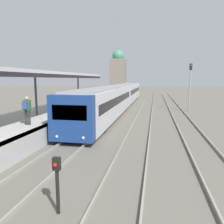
{
  "coord_description": "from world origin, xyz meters",
  "views": [
    {
      "loc": [
        4.44,
        0.63,
        3.67
      ],
      "look_at": [
        1.73,
        14.4,
        1.56
      ],
      "focal_mm": 35.0,
      "sensor_mm": 36.0,
      "label": 1
    }
  ],
  "objects_px": {
    "train_near": "(120,95)",
    "person_on_platform": "(27,108)",
    "signal_post_near": "(57,179)",
    "signal_mast_far": "(190,82)"
  },
  "relations": [
    {
      "from": "train_near",
      "to": "signal_post_near",
      "type": "distance_m",
      "value": 22.87
    },
    {
      "from": "train_near",
      "to": "person_on_platform",
      "type": "bearing_deg",
      "value": -99.48
    },
    {
      "from": "person_on_platform",
      "to": "signal_mast_far",
      "type": "relative_size",
      "value": 0.31
    },
    {
      "from": "person_on_platform",
      "to": "train_near",
      "type": "height_order",
      "value": "train_near"
    },
    {
      "from": "person_on_platform",
      "to": "signal_post_near",
      "type": "xyz_separation_m",
      "value": [
        4.7,
        -6.12,
        -1.01
      ]
    },
    {
      "from": "signal_post_near",
      "to": "signal_mast_far",
      "type": "bearing_deg",
      "value": 73.08
    },
    {
      "from": "signal_post_near",
      "to": "signal_mast_far",
      "type": "xyz_separation_m",
      "value": [
        6.4,
        21.04,
        2.37
      ]
    },
    {
      "from": "signal_mast_far",
      "to": "signal_post_near",
      "type": "bearing_deg",
      "value": -106.92
    },
    {
      "from": "signal_post_near",
      "to": "signal_mast_far",
      "type": "distance_m",
      "value": 22.12
    },
    {
      "from": "person_on_platform",
      "to": "signal_post_near",
      "type": "height_order",
      "value": "person_on_platform"
    }
  ]
}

